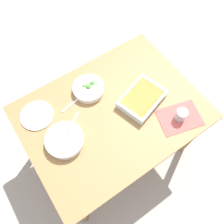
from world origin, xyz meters
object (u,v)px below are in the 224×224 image
Objects in this scene: broccoli_bowl at (89,88)px; spoon_by_broccoli at (75,101)px; baking_dish at (142,99)px; drink_cup at (181,115)px; stew_bowl at (65,140)px; side_plate at (37,115)px; spoon_by_stew at (72,127)px.

spoon_by_broccoli is (-0.13, -0.02, -0.03)m from broccoli_bowl.
baking_dish is 1.99× the size of spoon_by_broccoli.
spoon_by_broccoli is at bearing 135.93° from drink_cup.
drink_cup reaches higher than spoon_by_broccoli.
baking_dish is at bearing -3.58° from stew_bowl.
side_plate is (-0.78, 0.55, -0.03)m from drink_cup.
baking_dish reaches higher than side_plate.
side_plate reaches higher than spoon_by_broccoli.
broccoli_bowl is at bearing 132.90° from baking_dish.
baking_dish is at bearing 118.30° from drink_cup.
side_plate is 0.25m from spoon_by_stew.
stew_bowl is 0.28m from side_plate.
baking_dish is 0.51m from spoon_by_stew.
drink_cup is at bearing -61.70° from baking_dish.
drink_cup reaches higher than stew_bowl.
stew_bowl reaches higher than spoon_by_broccoli.
drink_cup is 0.57× the size of spoon_by_stew.
broccoli_bowl is 1.49× the size of spoon_by_stew.
spoon_by_stew is at bearing -144.04° from broccoli_bowl.
side_plate is at bearing 144.91° from drink_cup.
stew_bowl is 2.86× the size of drink_cup.
spoon_by_broccoli is (0.20, 0.22, -0.03)m from stew_bowl.
broccoli_bowl is at bearing 35.96° from spoon_by_stew.
side_plate is at bearing 176.08° from broccoli_bowl.
spoon_by_stew is (0.15, -0.20, -0.00)m from side_plate.
side_plate is (-0.65, 0.30, -0.03)m from baking_dish.
baking_dish is at bearing -47.10° from broccoli_bowl.
spoon_by_broccoli is at bearing -169.88° from broccoli_bowl.
stew_bowl is 0.58m from baking_dish.
drink_cup is 0.95m from side_plate.
broccoli_bowl is 1.01× the size of side_plate.
drink_cup reaches higher than baking_dish.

